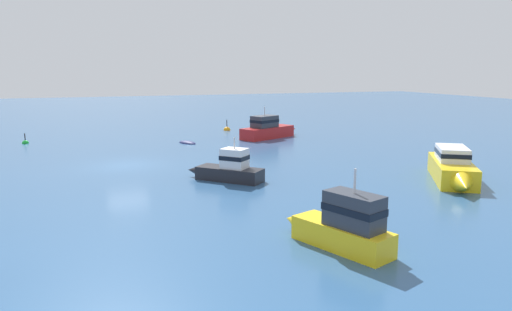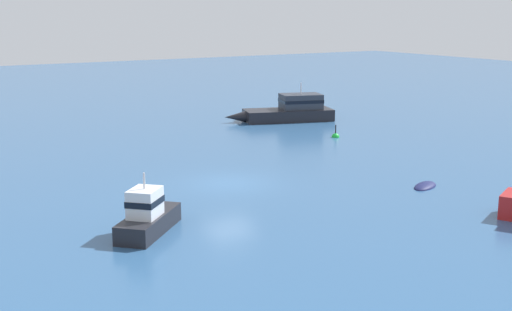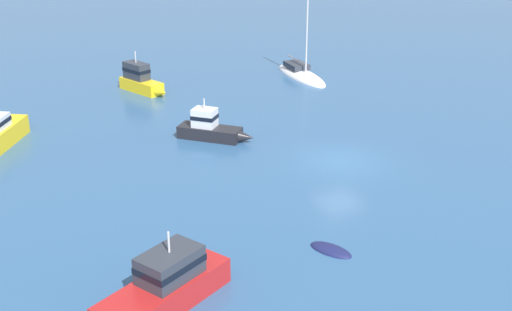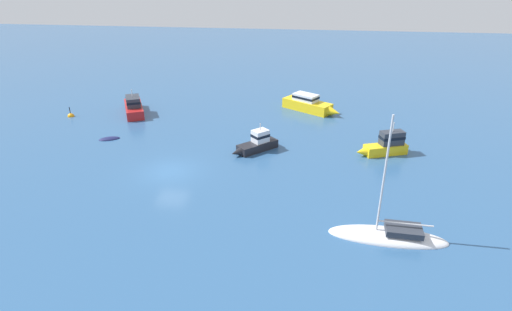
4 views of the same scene
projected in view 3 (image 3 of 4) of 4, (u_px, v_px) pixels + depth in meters
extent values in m
plane|color=#2D5684|center=(341.00, 161.00, 35.75)|extent=(160.00, 160.00, 0.00)
cube|color=yellow|center=(141.00, 86.00, 47.59)|extent=(3.84, 2.41, 0.84)
cone|color=yellow|center=(162.00, 92.00, 46.19)|extent=(1.15, 1.11, 0.84)
cube|color=#2D333D|center=(136.00, 71.00, 47.50)|extent=(2.18, 1.59, 1.19)
cube|color=black|center=(136.00, 70.00, 47.48)|extent=(2.23, 1.64, 0.24)
cylinder|color=silver|center=(135.00, 57.00, 47.12)|extent=(0.08, 0.08, 0.83)
cube|color=black|center=(210.00, 133.00, 38.79)|extent=(3.53, 3.50, 0.72)
cone|color=black|center=(246.00, 137.00, 38.12)|extent=(1.17, 1.16, 0.72)
cube|color=silver|center=(205.00, 118.00, 38.54)|extent=(1.66, 1.66, 1.08)
cube|color=black|center=(205.00, 117.00, 38.52)|extent=(1.72, 1.71, 0.24)
cylinder|color=silver|center=(204.00, 104.00, 38.22)|extent=(0.08, 0.08, 0.62)
ellipsoid|color=white|center=(301.00, 76.00, 51.49)|extent=(7.08, 2.34, 0.98)
cube|color=#2D333D|center=(297.00, 65.00, 51.95)|extent=(2.17, 1.49, 0.37)
cylinder|color=silver|center=(307.00, 25.00, 49.35)|extent=(0.12, 0.12, 7.22)
cylinder|color=silver|center=(297.00, 60.00, 51.81)|extent=(3.14, 0.27, 0.10)
cube|color=#B21E1E|center=(164.00, 294.00, 23.32)|extent=(3.93, 5.51, 0.98)
cube|color=#2D333D|center=(170.00, 265.00, 23.22)|extent=(2.25, 2.64, 1.03)
cube|color=black|center=(170.00, 264.00, 23.20)|extent=(2.31, 2.69, 0.24)
cylinder|color=silver|center=(169.00, 242.00, 22.88)|extent=(0.08, 0.08, 0.79)
cone|color=yellow|center=(19.00, 119.00, 40.49)|extent=(1.76, 1.67, 1.09)
ellipsoid|color=#191E4C|center=(331.00, 251.00, 27.04)|extent=(2.10, 1.61, 0.40)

